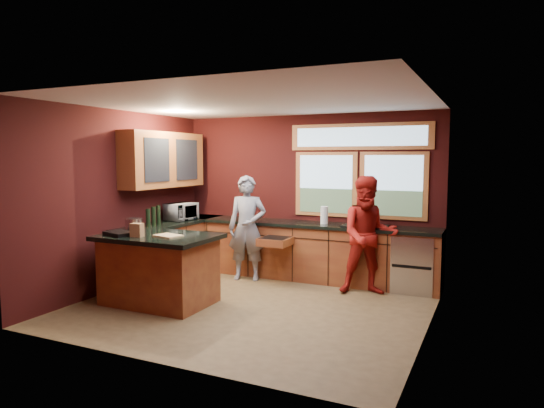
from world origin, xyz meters
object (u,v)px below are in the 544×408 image
Objects in this scene: island at (159,269)px; person_grey at (247,228)px; cutting_board at (168,236)px; person_red at (369,235)px; stock_pot at (134,225)px.

person_grey is (0.49, 1.65, 0.37)m from island.
person_grey is 1.73m from cutting_board.
person_red is at bearing 33.76° from island.
stock_pot is at bearing -140.65° from person_grey.
cutting_board is (-2.28, -1.70, 0.09)m from person_red.
cutting_board is at bearing -14.04° from island.
stock_pot is (-1.04, -1.50, 0.18)m from person_grey.
island is 4.43× the size of cutting_board.
island is at bearing -167.39° from person_red.
person_grey reaches higher than stock_pot.
person_grey reaches higher than island.
cutting_board is 1.46× the size of stock_pot.
person_red reaches higher than stock_pot.
island is at bearing 165.96° from cutting_board.
person_red reaches higher than person_grey.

